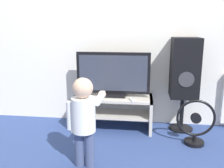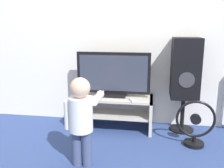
% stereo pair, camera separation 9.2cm
% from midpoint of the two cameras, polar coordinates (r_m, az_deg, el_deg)
% --- Properties ---
extents(ground_plane, '(16.00, 16.00, 0.00)m').
position_cam_midpoint_polar(ground_plane, '(3.09, -1.18, -11.50)').
color(ground_plane, navy).
extents(wall_back, '(10.00, 0.06, 2.60)m').
position_cam_midpoint_polar(wall_back, '(3.31, 0.03, 13.34)').
color(wall_back, silver).
rests_on(wall_back, ground_plane).
extents(tv_stand, '(0.99, 0.42, 0.42)m').
position_cam_midpoint_polar(tv_stand, '(3.18, -0.64, -5.33)').
color(tv_stand, beige).
rests_on(tv_stand, ground_plane).
extents(television, '(0.91, 0.20, 0.55)m').
position_cam_midpoint_polar(television, '(3.09, -0.61, 2.09)').
color(television, black).
rests_on(television, tv_stand).
extents(game_console, '(0.05, 0.18, 0.04)m').
position_cam_midpoint_polar(game_console, '(3.21, -7.45, -2.22)').
color(game_console, white).
rests_on(game_console, tv_stand).
extents(remote_primary, '(0.08, 0.13, 0.03)m').
position_cam_midpoint_polar(remote_primary, '(2.97, 3.69, -3.62)').
color(remote_primary, white).
rests_on(remote_primary, tv_stand).
extents(child, '(0.32, 0.48, 0.85)m').
position_cam_midpoint_polar(child, '(2.30, -7.54, -7.07)').
color(child, '#3F4C72').
rests_on(child, ground_plane).
extents(speaker_tower, '(0.33, 0.34, 1.16)m').
position_cam_midpoint_polar(speaker_tower, '(3.14, 15.45, 3.12)').
color(speaker_tower, black).
rests_on(speaker_tower, ground_plane).
extents(floor_fan, '(0.42, 0.22, 0.52)m').
position_cam_midpoint_polar(floor_fan, '(2.91, 17.65, -8.82)').
color(floor_fan, black).
rests_on(floor_fan, ground_plane).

